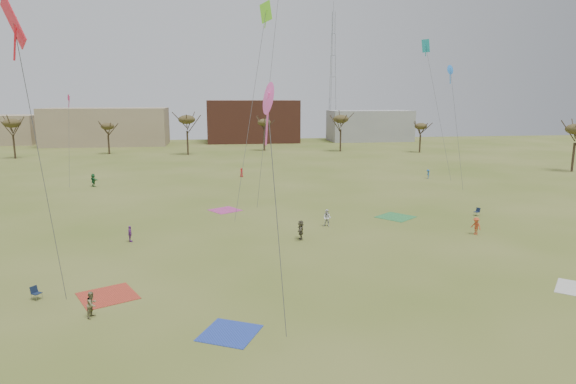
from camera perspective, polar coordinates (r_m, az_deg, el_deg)
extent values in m
plane|color=#46581B|center=(28.48, 3.58, -15.57)|extent=(260.00, 260.00, 0.00)
imported|color=olive|center=(31.61, -21.83, -12.04)|extent=(0.80, 0.91, 1.57)
imported|color=brown|center=(44.61, 1.49, -4.43)|extent=(0.80, 1.72, 1.79)
imported|color=#BF4723|center=(49.53, 21.02, -3.70)|extent=(0.99, 1.22, 1.65)
imported|color=purple|center=(46.13, -17.90, -4.66)|extent=(0.63, 0.94, 1.48)
imported|color=silver|center=(49.28, 4.57, -3.02)|extent=(1.06, 1.00, 1.72)
imported|color=#226635|center=(76.50, -21.70, 1.29)|extent=(1.57, 1.69, 1.89)
imported|color=red|center=(80.24, -5.43, 2.28)|extent=(0.73, 0.85, 1.47)
imported|color=#21569B|center=(81.62, 15.97, 2.04)|extent=(0.71, 1.02, 1.43)
cube|color=#AC3422|center=(34.64, -20.23, -11.28)|extent=(4.48, 4.48, 0.03)
cube|color=#253FA4|center=(28.11, -6.80, -15.99)|extent=(3.86, 3.86, 0.03)
cube|color=#B63882|center=(56.70, -7.33, -2.12)|extent=(4.14, 4.14, 0.03)
cube|color=#2E7F3F|center=(54.32, 12.40, -2.87)|extent=(4.77, 4.77, 0.03)
cube|color=#131F36|center=(35.72, -27.21, -10.44)|extent=(0.69, 0.69, 0.04)
cube|color=#131F36|center=(35.82, -27.46, -10.01)|extent=(0.39, 0.49, 0.44)
cube|color=#141F38|center=(57.44, 21.10, -2.18)|extent=(0.66, 0.66, 0.04)
cube|color=#141F38|center=(57.58, 21.25, -1.92)|extent=(0.33, 0.51, 0.44)
cube|color=teal|center=(77.47, 15.73, 16.05)|extent=(0.94, 0.94, 1.85)
cube|color=teal|center=(77.41, 15.70, 15.57)|extent=(0.08, 0.08, 1.67)
cylinder|color=#4C4C51|center=(74.92, 17.08, 8.78)|extent=(2.37, 5.94, 19.29)
cube|color=#6BCE22|center=(51.18, -2.59, 20.20)|extent=(0.98, 0.98, 1.92)
cube|color=#6BCE22|center=(51.08, -2.59, 19.45)|extent=(0.08, 0.08, 1.73)
cylinder|color=#4C4C51|center=(48.50, -4.40, 8.79)|extent=(3.63, 3.84, 20.08)
cube|color=red|center=(30.33, -29.32, 16.89)|extent=(1.25, 1.25, 2.46)
cube|color=red|center=(30.23, -29.17, 15.28)|extent=(0.08, 0.08, 2.22)
cylinder|color=#4C4C51|center=(30.49, -26.72, 2.27)|extent=(1.19, 0.78, 15.65)
cylinder|color=#4C4C51|center=(53.99, -2.12, 12.76)|extent=(3.38, 3.05, 27.11)
cone|color=blue|center=(68.57, 18.38, 13.35)|extent=(1.24, 0.09, 1.24)
cube|color=blue|center=(68.53, 18.34, 12.70)|extent=(0.08, 0.08, 2.02)
cylinder|color=#4C4C51|center=(67.55, 19.04, 6.82)|extent=(1.32, 3.03, 15.38)
cone|color=#F24CAB|center=(23.41, -2.44, 10.86)|extent=(1.55, 0.11, 1.55)
cube|color=#F24CAB|center=(23.43, -2.42, 8.45)|extent=(0.08, 0.08, 2.54)
cylinder|color=#4C4C51|center=(23.81, -1.27, -3.44)|extent=(0.85, 0.80, 11.77)
cone|color=#C61550|center=(73.77, -24.15, 10.00)|extent=(0.89, 0.06, 0.89)
cube|color=#C61550|center=(73.77, -24.11, 9.56)|extent=(0.08, 0.08, 1.46)
cylinder|color=#4C4C51|center=(72.60, -24.11, 5.32)|extent=(0.08, 2.98, 11.85)
cylinder|color=#3A2B1E|center=(119.29, -29.23, 4.63)|extent=(0.40, 0.40, 5.10)
ellipsoid|color=#473D1E|center=(118.98, -29.46, 6.99)|extent=(3.57, 3.57, 1.87)
cylinder|color=#3A2B1E|center=(119.97, -20.13, 5.19)|extent=(0.40, 0.40, 4.32)
ellipsoid|color=#473D1E|center=(119.68, -20.26, 7.18)|extent=(3.02, 3.02, 1.58)
cylinder|color=#3A2B1E|center=(113.57, -11.60, 5.62)|extent=(0.40, 0.40, 5.40)
ellipsoid|color=#473D1E|center=(113.23, -11.70, 8.25)|extent=(3.78, 3.78, 1.98)
cylinder|color=#3A2B1E|center=(119.92, -2.77, 5.93)|extent=(0.40, 0.40, 4.68)
ellipsoid|color=#473D1E|center=(119.62, -2.79, 8.09)|extent=(3.28, 3.28, 1.72)
cylinder|color=#3A2B1E|center=(119.04, 6.12, 5.99)|extent=(0.40, 0.40, 5.28)
ellipsoid|color=#473D1E|center=(118.72, 6.17, 8.44)|extent=(3.70, 3.70, 1.94)
cylinder|color=#3A2B1E|center=(120.16, 15.10, 5.46)|extent=(0.40, 0.40, 4.20)
ellipsoid|color=#473D1E|center=(119.87, 15.19, 7.39)|extent=(2.94, 2.94, 1.54)
cylinder|color=#3A2B1E|center=(98.91, 30.24, 3.51)|extent=(0.40, 0.40, 5.04)
ellipsoid|color=#473D1E|center=(98.53, 30.51, 6.32)|extent=(3.53, 3.53, 1.85)
cube|color=#937F60|center=(143.26, -20.31, 7.14)|extent=(32.00, 14.00, 10.00)
cube|color=brown|center=(145.46, -4.17, 8.22)|extent=(26.00, 16.00, 12.00)
cube|color=gray|center=(150.17, 9.46, 7.62)|extent=(24.00, 12.00, 9.00)
cube|color=#937F60|center=(158.83, -30.46, 6.27)|extent=(20.00, 12.00, 8.00)
cylinder|color=#9EA3A8|center=(154.38, 5.52, 13.18)|extent=(0.16, 0.16, 38.00)
cylinder|color=#9EA3A8|center=(154.83, 4.95, 13.19)|extent=(0.16, 0.16, 38.00)
cylinder|color=#9EA3A8|center=(153.31, 5.09, 13.21)|extent=(0.16, 0.16, 38.00)
cylinder|color=#9EA3A8|center=(156.36, 5.32, 20.72)|extent=(0.10, 0.10, 3.00)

